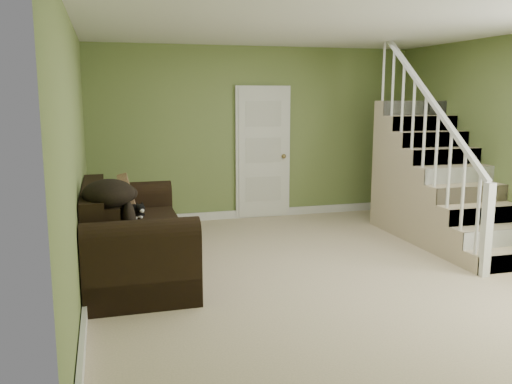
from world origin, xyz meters
TOP-DOWN VIEW (x-y plane):
  - floor at (0.00, 0.00)m, footprint 5.00×5.50m
  - ceiling at (0.00, 0.00)m, footprint 5.00×5.50m
  - wall_back at (0.00, 2.75)m, footprint 5.00×0.04m
  - wall_left at (-2.50, 0.00)m, footprint 0.04×5.50m
  - baseboard_back at (0.00, 2.72)m, footprint 5.00×0.04m
  - baseboard_left at (-2.47, 0.00)m, footprint 0.04×5.50m
  - door at (0.10, 2.71)m, footprint 0.86×0.12m
  - staircase at (1.99, 0.97)m, footprint 1.00×2.51m
  - sofa at (-2.02, 0.54)m, footprint 1.04×2.40m
  - side_table at (-2.13, 1.54)m, footprint 0.48×0.48m
  - cat at (-1.94, 0.89)m, footprint 0.27×0.42m
  - banana at (-1.84, 0.25)m, footprint 0.08×0.19m
  - throw_pillow at (-2.01, 1.22)m, footprint 0.24×0.47m
  - throw_blanket at (-2.23, -0.08)m, footprint 0.62×0.73m

SIDE VIEW (x-z plane):
  - floor at x=0.00m, z-range -0.01..0.01m
  - baseboard_back at x=0.00m, z-range 0.00..0.12m
  - baseboard_left at x=-2.47m, z-range 0.00..0.12m
  - side_table at x=-2.13m, z-range -0.11..0.67m
  - sofa at x=-2.02m, z-range -0.11..0.83m
  - banana at x=-1.84m, z-range 0.51..0.56m
  - cat at x=-1.94m, z-range 0.49..0.70m
  - staircase at x=1.99m, z-range -0.77..2.05m
  - throw_pillow at x=-2.01m, z-range 0.48..0.96m
  - throw_blanket at x=-2.23m, z-range 0.85..1.11m
  - door at x=0.10m, z-range 0.00..2.02m
  - wall_back at x=0.00m, z-range 0.00..2.60m
  - wall_left at x=-2.50m, z-range 0.00..2.60m
  - ceiling at x=0.00m, z-range 2.60..2.60m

